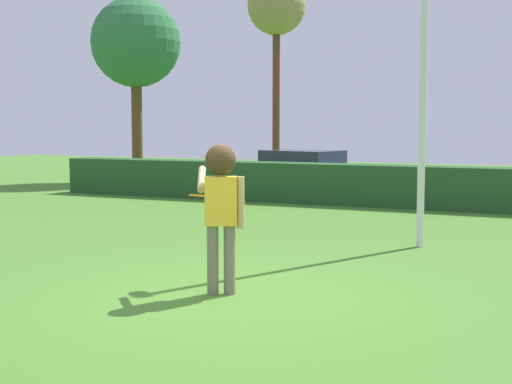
{
  "coord_description": "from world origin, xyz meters",
  "views": [
    {
      "loc": [
        3.78,
        -7.58,
        2.04
      ],
      "look_at": [
        -0.17,
        1.0,
        1.15
      ],
      "focal_mm": 50.74,
      "sensor_mm": 36.0,
      "label": 1
    }
  ],
  "objects_px": {
    "person": "(221,197)",
    "bare_elm_tree": "(276,10)",
    "frisbee": "(198,195)",
    "parked_car_blue": "(302,169)",
    "lamppost": "(425,17)",
    "maple_tree": "(136,44)"
  },
  "relations": [
    {
      "from": "parked_car_blue",
      "to": "maple_tree",
      "type": "height_order",
      "value": "maple_tree"
    },
    {
      "from": "parked_car_blue",
      "to": "person",
      "type": "bearing_deg",
      "value": -73.1
    },
    {
      "from": "person",
      "to": "frisbee",
      "type": "bearing_deg",
      "value": 142.88
    },
    {
      "from": "parked_car_blue",
      "to": "maple_tree",
      "type": "bearing_deg",
      "value": 170.01
    },
    {
      "from": "frisbee",
      "to": "maple_tree",
      "type": "relative_size",
      "value": 0.03
    },
    {
      "from": "person",
      "to": "bare_elm_tree",
      "type": "height_order",
      "value": "bare_elm_tree"
    },
    {
      "from": "parked_car_blue",
      "to": "bare_elm_tree",
      "type": "bearing_deg",
      "value": 122.2
    },
    {
      "from": "parked_car_blue",
      "to": "bare_elm_tree",
      "type": "xyz_separation_m",
      "value": [
        -2.69,
        4.27,
        5.51
      ]
    },
    {
      "from": "person",
      "to": "parked_car_blue",
      "type": "bearing_deg",
      "value": 106.9
    },
    {
      "from": "person",
      "to": "maple_tree",
      "type": "bearing_deg",
      "value": 127.19
    },
    {
      "from": "person",
      "to": "lamppost",
      "type": "height_order",
      "value": "lamppost"
    },
    {
      "from": "person",
      "to": "bare_elm_tree",
      "type": "xyz_separation_m",
      "value": [
        -6.6,
        17.12,
        5.02
      ]
    },
    {
      "from": "parked_car_blue",
      "to": "bare_elm_tree",
      "type": "distance_m",
      "value": 7.47
    },
    {
      "from": "frisbee",
      "to": "person",
      "type": "bearing_deg",
      "value": -37.12
    },
    {
      "from": "frisbee",
      "to": "bare_elm_tree",
      "type": "distance_m",
      "value": 18.47
    },
    {
      "from": "person",
      "to": "maple_tree",
      "type": "xyz_separation_m",
      "value": [
        -10.65,
        14.04,
        3.68
      ]
    },
    {
      "from": "bare_elm_tree",
      "to": "frisbee",
      "type": "bearing_deg",
      "value": -70.11
    },
    {
      "from": "lamppost",
      "to": "parked_car_blue",
      "type": "relative_size",
      "value": 1.53
    },
    {
      "from": "parked_car_blue",
      "to": "lamppost",
      "type": "bearing_deg",
      "value": -57.69
    },
    {
      "from": "person",
      "to": "frisbee",
      "type": "relative_size",
      "value": 8.03
    },
    {
      "from": "bare_elm_tree",
      "to": "maple_tree",
      "type": "height_order",
      "value": "bare_elm_tree"
    },
    {
      "from": "person",
      "to": "bare_elm_tree",
      "type": "distance_m",
      "value": 19.02
    }
  ]
}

